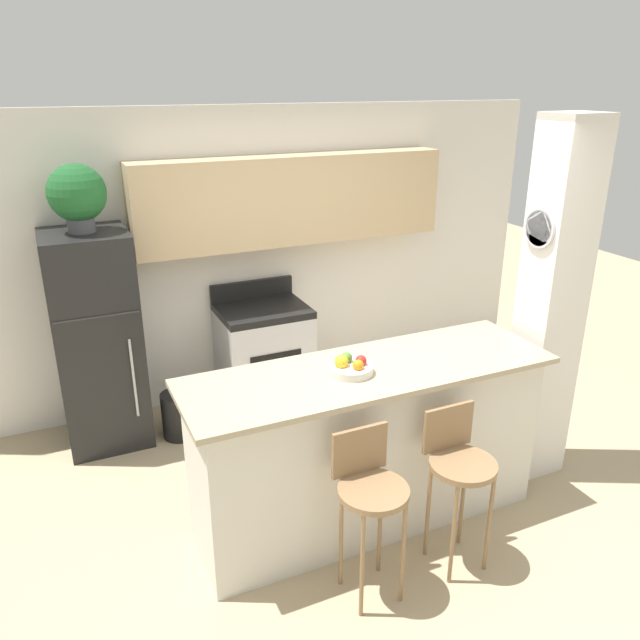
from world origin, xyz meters
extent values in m
plane|color=tan|center=(0.00, 0.00, 0.00)|extent=(14.00, 14.00, 0.00)
cube|color=white|center=(0.00, 2.14, 1.27)|extent=(5.60, 0.06, 2.55)
cube|color=tan|center=(0.29, 1.95, 1.78)|extent=(2.72, 0.32, 0.74)
cube|color=silver|center=(-0.06, 1.97, 1.57)|extent=(0.77, 0.28, 0.12)
cube|color=white|center=(1.42, 0.02, 1.27)|extent=(0.36, 0.32, 2.55)
cylinder|color=silver|center=(1.23, 0.02, 1.84)|extent=(0.02, 0.26, 0.26)
cylinder|color=white|center=(1.22, 0.02, 1.84)|extent=(0.01, 0.23, 0.23)
cube|color=silver|center=(0.00, 0.00, 0.53)|extent=(2.21, 0.61, 1.06)
cube|color=tan|center=(0.00, 0.00, 1.08)|extent=(2.33, 0.73, 0.04)
cube|color=black|center=(-1.43, 1.76, 0.58)|extent=(0.62, 0.64, 1.16)
cube|color=black|center=(-1.43, 1.76, 1.43)|extent=(0.62, 0.64, 0.55)
cube|color=#333333|center=(-1.43, 1.43, 1.16)|extent=(0.59, 0.01, 0.01)
cylinder|color=#B2B2B7|center=(-1.23, 1.42, 0.64)|extent=(0.02, 0.02, 0.64)
cube|color=silver|center=(-0.06, 1.79, 0.43)|extent=(0.76, 0.60, 0.85)
cube|color=black|center=(-0.06, 1.79, 0.88)|extent=(0.76, 0.60, 0.06)
cube|color=black|center=(-0.06, 2.07, 0.99)|extent=(0.76, 0.04, 0.16)
cube|color=black|center=(-0.06, 1.48, 0.47)|extent=(0.45, 0.01, 0.27)
cylinder|color=olive|center=(-0.29, -0.59, 0.69)|extent=(0.39, 0.39, 0.03)
cube|color=olive|center=(-0.29, -0.42, 0.85)|extent=(0.33, 0.02, 0.28)
cylinder|color=olive|center=(-0.42, -0.72, 0.34)|extent=(0.02, 0.02, 0.67)
cylinder|color=olive|center=(-0.17, -0.72, 0.34)|extent=(0.02, 0.02, 0.67)
cylinder|color=olive|center=(-0.42, -0.46, 0.34)|extent=(0.02, 0.02, 0.67)
cylinder|color=olive|center=(-0.17, -0.46, 0.34)|extent=(0.02, 0.02, 0.67)
cylinder|color=olive|center=(0.29, -0.59, 0.69)|extent=(0.39, 0.39, 0.03)
cube|color=olive|center=(0.29, -0.42, 0.85)|extent=(0.33, 0.02, 0.28)
cylinder|color=olive|center=(0.17, -0.72, 0.34)|extent=(0.02, 0.02, 0.67)
cylinder|color=olive|center=(0.42, -0.72, 0.34)|extent=(0.02, 0.02, 0.67)
cylinder|color=olive|center=(0.17, -0.46, 0.34)|extent=(0.02, 0.02, 0.67)
cylinder|color=olive|center=(0.42, -0.46, 0.34)|extent=(0.02, 0.02, 0.67)
cylinder|color=#4C4C51|center=(-1.43, 1.76, 1.77)|extent=(0.19, 0.19, 0.13)
sphere|color=#1E5B28|center=(-1.43, 1.76, 1.99)|extent=(0.41, 0.41, 0.41)
cylinder|color=silver|center=(-0.14, -0.01, 1.12)|extent=(0.27, 0.27, 0.05)
sphere|color=red|center=(-0.08, -0.02, 1.17)|extent=(0.07, 0.07, 0.07)
sphere|color=#4C7F2D|center=(-0.14, 0.05, 1.17)|extent=(0.07, 0.07, 0.07)
sphere|color=gold|center=(-0.19, 0.01, 1.18)|extent=(0.08, 0.08, 0.08)
sphere|color=orange|center=(-0.12, -0.07, 1.17)|extent=(0.07, 0.07, 0.07)
cylinder|color=black|center=(-0.90, 1.53, 0.19)|extent=(0.28, 0.28, 0.38)
camera|label=1|loc=(-1.70, -2.99, 2.74)|focal=35.00mm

